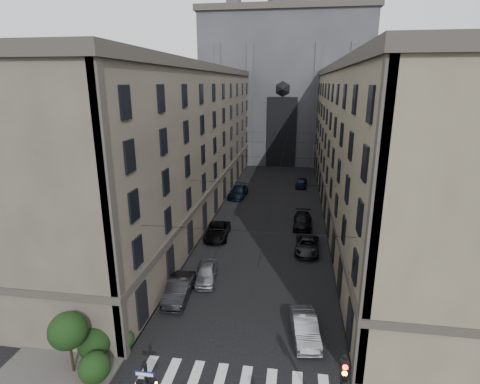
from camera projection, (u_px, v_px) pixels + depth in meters
The scene contains 15 objects.
sidewalk_left at pixel (196, 206), 52.42m from camera, with size 7.00×80.00×0.15m, color #383533.
sidewalk_right at pixel (350, 214), 49.39m from camera, with size 7.00×80.00×0.15m, color #383533.
building_left at pixel (172, 140), 50.23m from camera, with size 13.60×60.60×18.85m.
building_right at pixel (381, 144), 46.36m from camera, with size 13.60×60.60×18.85m.
gothic_tower at pixel (285, 77), 82.88m from camera, with size 35.00×23.00×58.00m.
shrub_cluster at pixel (87, 343), 22.27m from camera, with size 3.90×4.40×3.90m.
tram_wires at pixel (272, 158), 48.54m from camera, with size 14.00×60.00×0.43m.
car_left_near at pixel (206, 273), 32.65m from camera, with size 1.76×4.37×1.49m, color gray.
car_left_midnear at pixel (179, 289), 29.93m from camera, with size 1.73×4.97×1.64m, color black.
car_left_midfar at pixel (217, 231), 41.74m from camera, with size 2.49×5.40×1.50m, color black.
car_left_far at pixel (238, 192), 56.66m from camera, with size 2.27×5.59×1.62m, color black.
car_right_near at pixel (305, 328), 25.31m from camera, with size 1.61×4.63×1.52m, color gray.
car_right_midnear at pixel (307, 245), 38.32m from camera, with size 2.34×5.08×1.41m, color black.
car_right_midfar at pixel (303, 221), 44.77m from camera, with size 2.17×5.33×1.55m, color black.
car_right_far at pixel (301, 183), 62.06m from camera, with size 1.72×4.27×1.46m, color black.
Camera 1 is at (3.11, -12.25, 16.71)m, focal length 28.00 mm.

